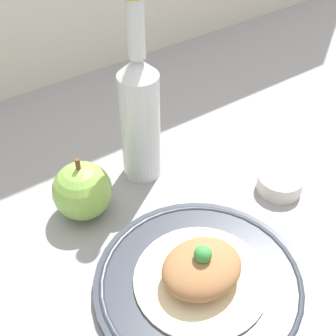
{
  "coord_description": "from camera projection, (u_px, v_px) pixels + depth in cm",
  "views": [
    {
      "loc": [
        -31.29,
        -30.47,
        51.58
      ],
      "look_at": [
        -5.18,
        7.2,
        10.58
      ],
      "focal_mm": 50.0,
      "sensor_mm": 36.0,
      "label": 1
    }
  ],
  "objects": [
    {
      "name": "plated_food",
      "position": [
        202.0,
        271.0,
        0.58
      ],
      "size": [
        17.21,
        17.21,
        6.5
      ],
      "color": "beige",
      "rests_on": "plate"
    },
    {
      "name": "apple",
      "position": [
        82.0,
        191.0,
        0.67
      ],
      "size": [
        8.65,
        8.65,
        10.3
      ],
      "color": "#84B74C",
      "rests_on": "ground_plane"
    },
    {
      "name": "dipping_bowl",
      "position": [
        280.0,
        183.0,
        0.73
      ],
      "size": [
        7.06,
        7.06,
        2.73
      ],
      "color": "silver",
      "rests_on": "ground_plane"
    },
    {
      "name": "cider_bottle",
      "position": [
        140.0,
        114.0,
        0.69
      ],
      "size": [
        6.06,
        6.06,
        30.23
      ],
      "color": "silver",
      "rests_on": "ground_plane"
    },
    {
      "name": "ground_plane",
      "position": [
        226.0,
        246.0,
        0.68
      ],
      "size": [
        180.0,
        110.0,
        4.0
      ],
      "primitive_type": "cube",
      "color": "gray"
    },
    {
      "name": "plate",
      "position": [
        201.0,
        282.0,
        0.6
      ],
      "size": [
        27.48,
        27.48,
        1.45
      ],
      "color": "#2D333D",
      "rests_on": "ground_plane"
    }
  ]
}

